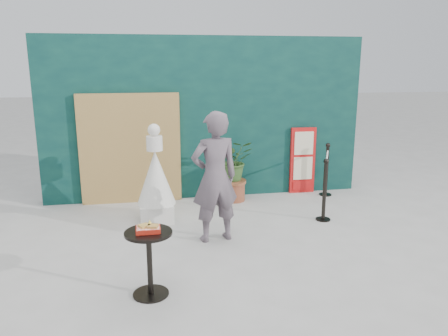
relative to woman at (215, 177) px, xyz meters
The scene contains 10 objects.
ground 1.32m from the woman, 78.32° to the right, with size 60.00×60.00×0.00m, color #ADAAA5.
back_wall 2.32m from the woman, 85.19° to the left, with size 6.00×0.30×3.00m, color #0A2D2D.
bamboo_fence 2.36m from the woman, 120.84° to the left, with size 1.80×0.08×2.00m, color tan.
woman is the anchor object (origin of this frame).
menu_board 2.94m from the woman, 44.38° to the left, with size 0.50×0.07×1.30m.
statue 1.29m from the woman, 129.78° to the left, with size 0.62×0.62×1.59m.
cafe_table 1.77m from the woman, 124.19° to the right, with size 0.52×0.52×0.75m.
food_basket 1.71m from the woman, 124.17° to the right, with size 0.26×0.19×0.11m.
planter 1.91m from the woman, 69.81° to the left, with size 0.68×0.59×1.15m.
stanchion_barrier 2.50m from the woman, 27.32° to the left, with size 0.84×1.54×1.03m.
Camera 1 is at (-1.15, -4.98, 2.52)m, focal length 35.00 mm.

